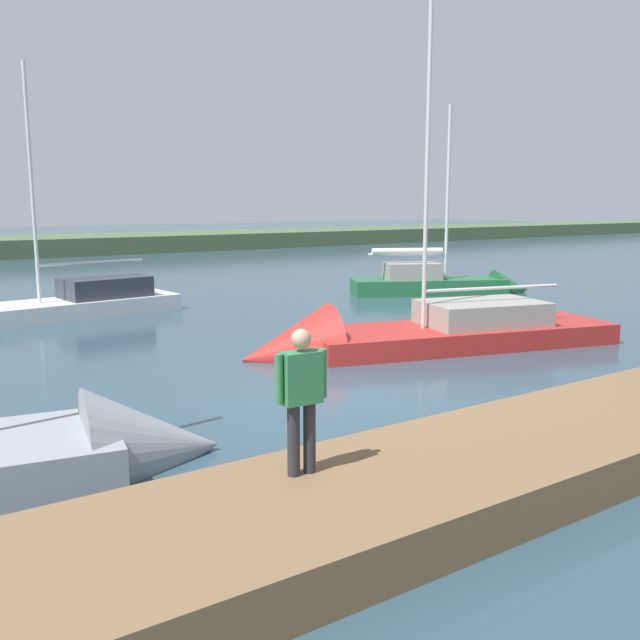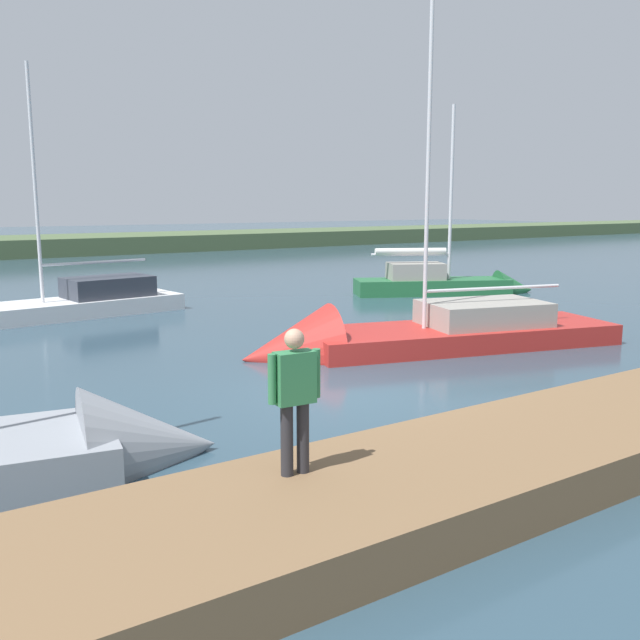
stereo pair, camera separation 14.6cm
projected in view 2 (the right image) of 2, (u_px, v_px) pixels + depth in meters
ground_plane at (348, 396)px, 12.77m from camera, size 200.00×200.00×0.00m
dock_pier at (536, 450)px, 9.19m from camera, size 25.05×2.51×0.56m
sailboat_outer_mooring at (403, 344)px, 16.71m from camera, size 9.78×4.76×11.68m
sailboat_inner_slip at (39, 315)px, 21.02m from camera, size 8.33×2.97×8.55m
sailboat_behind_pier at (450, 287)px, 26.96m from camera, size 7.05×4.56×7.85m
person_on_dock at (295, 392)px, 7.51m from camera, size 0.63×0.25×1.64m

